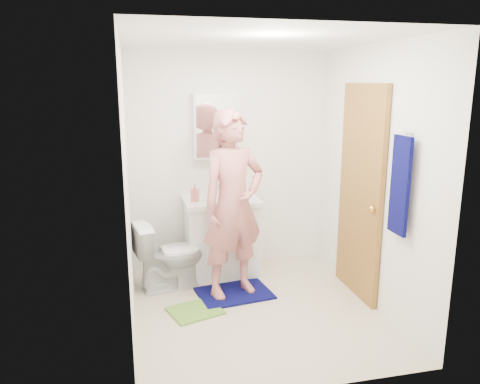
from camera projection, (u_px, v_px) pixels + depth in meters
name	position (u px, v px, depth m)	size (l,w,h in m)	color
floor	(256.00, 310.00, 4.34)	(2.20, 2.40, 0.02)	beige
ceiling	(258.00, 38.00, 3.79)	(2.20, 2.40, 0.02)	white
wall_back	(229.00, 161.00, 5.21)	(2.20, 0.02, 2.40)	white
wall_front	(307.00, 223.00, 2.92)	(2.20, 0.02, 2.40)	white
wall_left	(126.00, 190.00, 3.82)	(0.02, 2.40, 2.40)	white
wall_right	(373.00, 178.00, 4.31)	(0.02, 2.40, 2.40)	white
vanity_cabinet	(222.00, 239.00, 5.08)	(0.75, 0.55, 0.80)	white
countertop	(221.00, 201.00, 4.99)	(0.79, 0.59, 0.05)	white
sink_basin	(221.00, 199.00, 4.98)	(0.40, 0.40, 0.03)	white
faucet	(218.00, 189.00, 5.14)	(0.03, 0.03, 0.12)	silver
medicine_cabinet	(217.00, 126.00, 5.02)	(0.50, 0.12, 0.70)	white
mirror_panel	(218.00, 126.00, 4.96)	(0.46, 0.01, 0.66)	white
door	(360.00, 193.00, 4.48)	(0.05, 0.80, 2.05)	#A7732E
door_knob	(372.00, 209.00, 4.19)	(0.07, 0.07, 0.07)	gold
towel	(400.00, 186.00, 3.74)	(0.03, 0.24, 0.80)	#070848
towel_hook	(409.00, 133.00, 3.65)	(0.02, 0.02, 0.06)	silver
toilet	(170.00, 255.00, 4.73)	(0.40, 0.69, 0.71)	white
bath_mat	(234.00, 293.00, 4.65)	(0.71, 0.50, 0.02)	#070848
green_rug	(195.00, 311.00, 4.29)	(0.45, 0.38, 0.02)	#66A135
soap_dispenser	(195.00, 193.00, 4.85)	(0.08, 0.08, 0.18)	#CD625F
toothbrush_cup	(239.00, 190.00, 5.14)	(0.12, 0.12, 0.10)	#67387C
man	(233.00, 205.00, 4.44)	(0.66, 0.43, 1.80)	#BF6D6B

